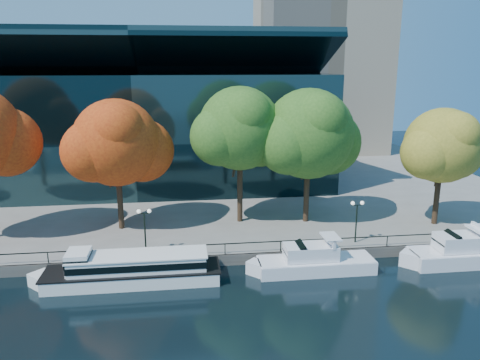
{
  "coord_description": "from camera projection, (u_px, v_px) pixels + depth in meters",
  "views": [
    {
      "loc": [
        1.5,
        -35.05,
        17.5
      ],
      "look_at": [
        6.93,
        8.0,
        6.5
      ],
      "focal_mm": 35.0,
      "sensor_mm": 36.0,
      "label": 1
    }
  ],
  "objects": [
    {
      "name": "convention_building",
      "position": [
        142.0,
        127.0,
        65.82
      ],
      "size": [
        50.0,
        24.57,
        21.43
      ],
      "color": "black",
      "rests_on": "ground"
    },
    {
      "name": "tree_4",
      "position": [
        311.0,
        136.0,
        47.61
      ],
      "size": [
        11.55,
        9.47,
        13.99
      ],
      "color": "black",
      "rests_on": "promenade"
    },
    {
      "name": "lamp_2",
      "position": [
        357.0,
        212.0,
        43.29
      ],
      "size": [
        1.26,
        0.36,
        4.03
      ],
      "color": "black",
      "rests_on": "promenade"
    },
    {
      "name": "lamp_1",
      "position": [
        144.0,
        221.0,
        40.94
      ],
      "size": [
        1.26,
        0.36,
        4.03
      ],
      "color": "black",
      "rests_on": "promenade"
    },
    {
      "name": "ground",
      "position": [
        168.0,
        284.0,
        37.83
      ],
      "size": [
        160.0,
        160.0,
        0.0
      ],
      "primitive_type": "plane",
      "color": "black",
      "rests_on": "ground"
    },
    {
      "name": "promenade",
      "position": [
        173.0,
        174.0,
        72.69
      ],
      "size": [
        90.0,
        67.08,
        1.0
      ],
      "color": "slate",
      "rests_on": "ground"
    },
    {
      "name": "tree_3",
      "position": [
        242.0,
        130.0,
        47.47
      ],
      "size": [
        10.66,
        8.74,
        14.18
      ],
      "color": "black",
      "rests_on": "promenade"
    },
    {
      "name": "cruiser_far",
      "position": [
        460.0,
        252.0,
        41.38
      ],
      "size": [
        10.87,
        3.01,
        3.55
      ],
      "color": "white",
      "rests_on": "ground"
    },
    {
      "name": "tour_boat",
      "position": [
        128.0,
        268.0,
        37.86
      ],
      "size": [
        15.42,
        3.44,
        2.93
      ],
      "color": "white",
      "rests_on": "ground"
    },
    {
      "name": "tree_2",
      "position": [
        118.0,
        145.0,
        45.61
      ],
      "size": [
        10.7,
        8.77,
        13.11
      ],
      "color": "black",
      "rests_on": "promenade"
    },
    {
      "name": "cruiser_near",
      "position": [
        311.0,
        261.0,
        39.88
      ],
      "size": [
        11.02,
        2.84,
        3.19
      ],
      "color": "white",
      "rests_on": "ground"
    },
    {
      "name": "tree_5",
      "position": [
        444.0,
        147.0,
        47.1
      ],
      "size": [
        9.49,
        7.78,
        12.09
      ],
      "color": "black",
      "rests_on": "promenade"
    },
    {
      "name": "railing",
      "position": [
        168.0,
        247.0,
        40.48
      ],
      "size": [
        88.2,
        0.08,
        0.99
      ],
      "color": "black",
      "rests_on": "promenade"
    }
  ]
}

